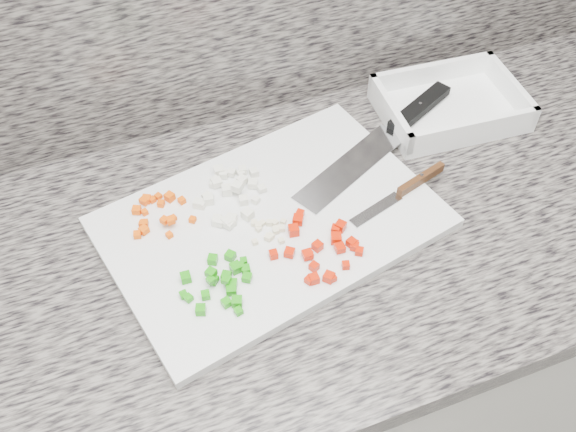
# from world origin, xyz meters

# --- Properties ---
(cabinet) EXTENTS (3.92, 0.62, 0.86)m
(cabinet) POSITION_xyz_m (0.00, 1.44, 0.43)
(cabinet) COLOR silver
(cabinet) RESTS_ON ground
(countertop) EXTENTS (3.96, 0.64, 0.04)m
(countertop) POSITION_xyz_m (0.00, 1.44, 0.88)
(countertop) COLOR #645F58
(countertop) RESTS_ON cabinet
(cutting_board) EXTENTS (0.55, 0.43, 0.02)m
(cutting_board) POSITION_xyz_m (0.06, 1.47, 0.91)
(cutting_board) COLOR silver
(cutting_board) RESTS_ON countertop
(carrot_pile) EXTENTS (0.10, 0.10, 0.02)m
(carrot_pile) POSITION_xyz_m (-0.10, 1.54, 0.92)
(carrot_pile) COLOR #E85005
(carrot_pile) RESTS_ON cutting_board
(onion_pile) EXTENTS (0.12, 0.13, 0.02)m
(onion_pile) POSITION_xyz_m (0.01, 1.53, 0.92)
(onion_pile) COLOR silver
(onion_pile) RESTS_ON cutting_board
(green_pepper_pile) EXTENTS (0.11, 0.11, 0.02)m
(green_pepper_pile) POSITION_xyz_m (-0.04, 1.37, 0.92)
(green_pepper_pile) COLOR #1B8D0C
(green_pepper_pile) RESTS_ON cutting_board
(red_pepper_pile) EXTENTS (0.13, 0.14, 0.02)m
(red_pepper_pile) POSITION_xyz_m (0.11, 1.38, 0.92)
(red_pepper_pile) COLOR #C21902
(red_pepper_pile) RESTS_ON cutting_board
(garlic_pile) EXTENTS (0.06, 0.06, 0.01)m
(garlic_pile) POSITION_xyz_m (0.05, 1.44, 0.92)
(garlic_pile) COLOR beige
(garlic_pile) RESTS_ON cutting_board
(chef_knife) EXTENTS (0.37, 0.21, 0.02)m
(chef_knife) POSITION_xyz_m (0.34, 1.58, 0.92)
(chef_knife) COLOR #BABCC1
(chef_knife) RESTS_ON cutting_board
(paring_knife) EXTENTS (0.19, 0.07, 0.02)m
(paring_knife) POSITION_xyz_m (0.29, 1.44, 0.92)
(paring_knife) COLOR #BABCC1
(paring_knife) RESTS_ON cutting_board
(tray) EXTENTS (0.26, 0.20, 0.05)m
(tray) POSITION_xyz_m (0.45, 1.60, 0.92)
(tray) COLOR white
(tray) RESTS_ON countertop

